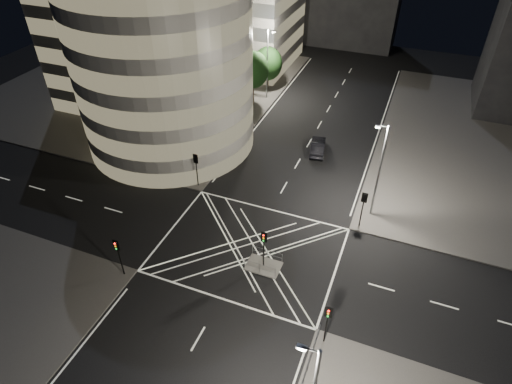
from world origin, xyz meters
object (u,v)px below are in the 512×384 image
at_px(sedan, 318,146).
at_px(traffic_signal_nr, 328,318).
at_px(traffic_signal_fr, 363,203).
at_px(street_lamp_right_far, 379,169).
at_px(traffic_signal_island, 264,243).
at_px(traffic_signal_nl, 118,251).
at_px(traffic_signal_fl, 196,164).
at_px(street_lamp_left_far, 268,62).
at_px(street_lamp_left_near, 211,119).
at_px(central_island, 263,266).

bearing_deg(sedan, traffic_signal_nr, 95.59).
height_order(traffic_signal_fr, street_lamp_right_far, street_lamp_right_far).
bearing_deg(traffic_signal_island, traffic_signal_nl, -153.86).
xyz_separation_m(traffic_signal_nl, traffic_signal_island, (10.80, 5.30, 0.00)).
bearing_deg(traffic_signal_fl, street_lamp_right_far, 6.88).
relative_size(street_lamp_left_far, street_lamp_right_far, 1.00).
height_order(traffic_signal_fr, traffic_signal_island, same).
relative_size(traffic_signal_island, street_lamp_left_near, 0.40).
xyz_separation_m(central_island, traffic_signal_nr, (6.80, -5.30, 2.84)).
distance_m(traffic_signal_fl, street_lamp_left_far, 23.36).
height_order(traffic_signal_nr, street_lamp_right_far, street_lamp_right_far).
bearing_deg(traffic_signal_nr, traffic_signal_fl, 142.31).
bearing_deg(street_lamp_left_near, traffic_signal_fr, -15.92).
xyz_separation_m(traffic_signal_fl, street_lamp_left_near, (-0.64, 5.20, 2.63)).
xyz_separation_m(traffic_signal_fl, traffic_signal_fr, (17.60, 0.00, 0.00)).
relative_size(traffic_signal_island, sedan, 0.85).
relative_size(traffic_signal_nr, street_lamp_left_far, 0.40).
relative_size(traffic_signal_nl, sedan, 0.85).
xyz_separation_m(traffic_signal_fr, street_lamp_left_near, (-18.24, 5.20, 2.63)).
bearing_deg(traffic_signal_island, sedan, 91.44).
relative_size(traffic_signal_nr, street_lamp_right_far, 0.40).
bearing_deg(traffic_signal_nr, central_island, 142.07).
distance_m(street_lamp_left_far, sedan, 16.68).
height_order(traffic_signal_island, street_lamp_right_far, street_lamp_right_far).
bearing_deg(traffic_signal_nl, sedan, 67.72).
bearing_deg(street_lamp_left_near, traffic_signal_nl, -88.06).
distance_m(traffic_signal_fl, traffic_signal_island, 13.62).
bearing_deg(traffic_signal_island, street_lamp_left_near, 130.27).
distance_m(traffic_signal_nr, street_lamp_right_far, 16.03).
bearing_deg(traffic_signal_fl, traffic_signal_fr, 0.00).
distance_m(street_lamp_left_near, street_lamp_right_far, 19.11).
distance_m(traffic_signal_fl, traffic_signal_nl, 13.60).
relative_size(traffic_signal_fl, traffic_signal_nr, 1.00).
relative_size(traffic_signal_fr, street_lamp_left_far, 0.40).
xyz_separation_m(central_island, street_lamp_left_near, (-11.44, 13.50, 5.47)).
distance_m(traffic_signal_island, street_lamp_left_far, 33.61).
distance_m(central_island, street_lamp_left_near, 18.52).
xyz_separation_m(central_island, traffic_signal_island, (0.00, 0.00, 2.84)).
bearing_deg(traffic_signal_fr, traffic_signal_nl, -142.31).
distance_m(traffic_signal_nl, traffic_signal_fr, 22.24).
relative_size(traffic_signal_fl, street_lamp_left_far, 0.40).
height_order(traffic_signal_fr, sedan, traffic_signal_fr).
bearing_deg(traffic_signal_fl, sedan, 48.25).
xyz_separation_m(central_island, sedan, (-0.50, 19.84, 0.70)).
relative_size(traffic_signal_fl, street_lamp_right_far, 0.40).
bearing_deg(traffic_signal_nr, street_lamp_left_near, 134.13).
relative_size(traffic_signal_nr, sedan, 0.85).
bearing_deg(sedan, central_island, 80.84).
xyz_separation_m(traffic_signal_fl, traffic_signal_nr, (17.60, -13.60, 0.00)).
xyz_separation_m(traffic_signal_nl, street_lamp_left_far, (-0.64, 36.80, 2.63)).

